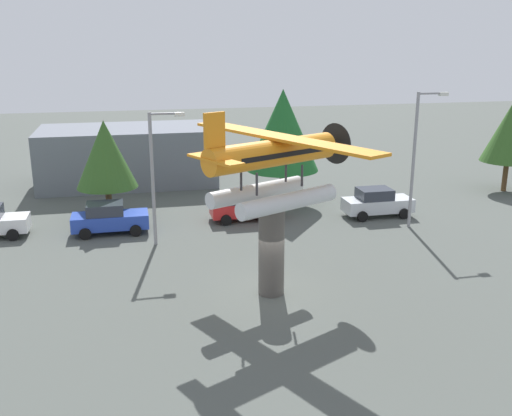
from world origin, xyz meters
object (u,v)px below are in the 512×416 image
Objects in this scene: tree_center_back at (283,130)px; car_distant_silver at (377,202)px; car_mid_blue at (109,218)px; car_far_red at (245,206)px; streetlight_primary at (156,168)px; streetlight_secondary at (418,150)px; storefront_building at (128,155)px; floatplane_monument at (275,165)px; tree_east at (106,154)px; display_pedestal at (271,250)px; tree_far_east at (510,132)px.

car_distant_silver is at bearing -37.68° from tree_center_back.
car_mid_blue is 12.28m from tree_center_back.
tree_center_back is (3.08, 2.83, 4.03)m from car_far_red.
car_mid_blue is 0.60× the size of streetlight_primary.
car_mid_blue is 0.54× the size of streetlight_secondary.
car_distant_silver is (16.01, -0.20, 0.00)m from car_mid_blue.
car_far_red is 0.33× the size of storefront_building.
storefront_building is at bearing 95.48° from streetlight_primary.
floatplane_monument is 8.67m from streetlight_primary.
floatplane_monument is 2.34× the size of car_far_red.
car_mid_blue is at bearing 179.27° from car_distant_silver.
streetlight_primary reaches higher than tree_east.
display_pedestal is at bearing -144.73° from streetlight_secondary.
car_far_red is at bearing -171.82° from tree_far_east.
floatplane_monument reaches higher than tree_far_east.
tree_center_back is at bearing -40.93° from storefront_building.
storefront_building is 2.00× the size of tree_far_east.
car_mid_blue is at bearing 99.37° from floatplane_monument.
streetlight_secondary is at bearing -0.42° from streetlight_primary.
car_far_red and car_distant_silver have the same top height.
tree_far_east reaches higher than car_mid_blue.
car_mid_blue is 17.76m from streetlight_secondary.
tree_east is (-2.68, 5.31, -0.15)m from streetlight_primary.
car_far_red is at bearing 58.92° from floatplane_monument.
car_distant_silver is (8.09, -1.04, 0.00)m from car_far_red.
car_far_red is 0.56× the size of tree_center_back.
tree_center_back reaches higher than car_mid_blue.
streetlight_primary is (-4.40, 7.31, -1.50)m from floatplane_monument.
storefront_building is at bearing 84.21° from car_mid_blue.
tree_east is 27.62m from tree_far_east.
streetlight_primary is at bearing -147.87° from car_far_red.
car_distant_silver is at bearing 46.71° from display_pedestal.
car_distant_silver is (8.98, 9.60, -4.74)m from floatplane_monument.
car_distant_silver is 0.33× the size of storefront_building.
tree_east is at bearing 169.32° from car_distant_silver.
streetlight_secondary reaches higher than car_far_red.
streetlight_primary reaches higher than display_pedestal.
streetlight_secondary is (10.27, 7.27, 2.53)m from display_pedestal.
storefront_building is 1.70× the size of tree_center_back.
display_pedestal is at bearing -146.78° from tree_far_east.
car_mid_blue is 0.56× the size of tree_center_back.
tree_east is at bearing -175.68° from tree_center_back.
streetlight_primary reaches higher than storefront_building.
car_mid_blue is (-7.03, 9.80, -4.74)m from floatplane_monument.
tree_east reaches higher than storefront_building.
storefront_building is (-6.69, 11.31, 1.22)m from car_far_red.
car_distant_silver is 16.63m from tree_east.
display_pedestal is at bearing -75.51° from storefront_building.
car_distant_silver is at bearing -10.68° from tree_east.
streetlight_primary is at bearing -63.23° from tree_east.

